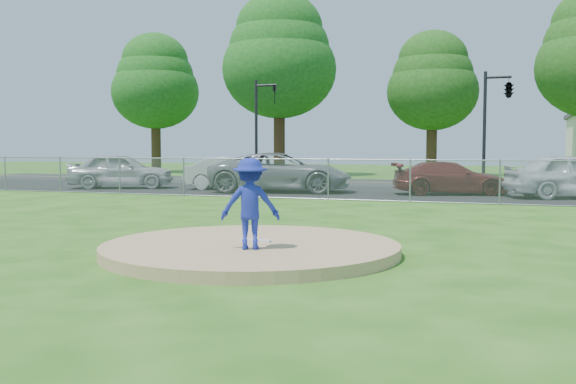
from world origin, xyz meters
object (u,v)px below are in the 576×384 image
at_px(parked_car_silver, 121,171).
at_px(parked_car_white, 235,173).
at_px(parked_car_darkred, 450,178).
at_px(parked_car_pearl, 574,176).
at_px(tree_center, 433,80).
at_px(parked_car_gray, 280,172).
at_px(traffic_signal_left, 260,121).
at_px(tree_left, 279,55).
at_px(pitcher, 250,204).
at_px(traffic_cone, 238,185).
at_px(traffic_signal_center, 506,91).
at_px(tree_far_left, 155,81).

xyz_separation_m(parked_car_silver, parked_car_white, (5.51, 0.83, -0.09)).
xyz_separation_m(parked_car_darkred, parked_car_pearl, (4.62, -0.36, 0.19)).
xyz_separation_m(tree_center, parked_car_gray, (-4.10, -18.69, -5.61)).
bearing_deg(tree_center, parked_car_darkred, -80.58).
bearing_deg(tree_center, traffic_signal_left, -122.90).
bearing_deg(parked_car_gray, tree_left, 8.35).
height_order(pitcher, parked_car_darkred, pitcher).
bearing_deg(pitcher, traffic_signal_left, -87.55).
xyz_separation_m(traffic_signal_left, parked_car_darkred, (10.72, -5.79, -2.68)).
distance_m(traffic_signal_left, parked_car_gray, 8.03).
bearing_deg(parked_car_gray, parked_car_pearl, -99.61).
distance_m(pitcher, parked_car_gray, 16.82).
bearing_deg(tree_left, parked_car_white, -77.17).
relative_size(traffic_cone, parked_car_pearl, 0.13).
bearing_deg(tree_left, traffic_signal_left, -76.04).
height_order(pitcher, parked_car_pearl, pitcher).
bearing_deg(parked_car_darkred, tree_center, -8.28).
relative_size(traffic_signal_center, traffic_cone, 8.81).
bearing_deg(tree_left, tree_center, 16.70).
relative_size(tree_center, parked_car_silver, 2.02).
relative_size(tree_left, traffic_cone, 19.70).
xyz_separation_m(parked_car_white, parked_car_pearl, (14.17, -0.18, 0.12)).
relative_size(pitcher, traffic_cone, 2.45).
height_order(parked_car_silver, parked_car_gray, parked_car_gray).
distance_m(tree_center, parked_car_darkred, 18.94).
distance_m(traffic_signal_center, traffic_cone, 13.75).
bearing_deg(traffic_signal_left, parked_car_darkred, -28.40).
distance_m(parked_car_silver, parked_car_white, 5.57).
distance_m(tree_left, traffic_signal_center, 17.84).
relative_size(tree_left, parked_car_pearl, 2.49).
distance_m(tree_left, traffic_signal_left, 10.48).
bearing_deg(tree_left, traffic_signal_center, -31.02).
relative_size(traffic_signal_left, parked_car_gray, 0.92).
bearing_deg(traffic_signal_left, parked_car_pearl, -21.85).
bearing_deg(parked_car_pearl, parked_car_gray, 73.26).
height_order(traffic_signal_center, parked_car_white, traffic_signal_center).
bearing_deg(tree_left, parked_car_pearl, -40.76).
relative_size(tree_far_left, parked_car_gray, 1.76).
xyz_separation_m(tree_center, parked_car_darkred, (2.95, -17.79, -5.79)).
bearing_deg(traffic_signal_left, parked_car_white, -78.88).
bearing_deg(traffic_signal_left, pitcher, -68.28).
xyz_separation_m(tree_left, parked_car_gray, (5.90, -15.69, -7.38)).
xyz_separation_m(tree_far_left, tree_center, (21.00, 1.00, -0.59)).
relative_size(traffic_signal_left, pitcher, 3.60).
xyz_separation_m(tree_center, parked_car_silver, (-12.10, -18.80, -5.63)).
bearing_deg(traffic_cone, tree_center, 73.34).
bearing_deg(parked_car_white, parked_car_silver, 88.18).
bearing_deg(traffic_cone, traffic_signal_center, 34.45).
bearing_deg(tree_center, pitcher, -87.93).
distance_m(traffic_signal_left, pitcher, 24.48).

